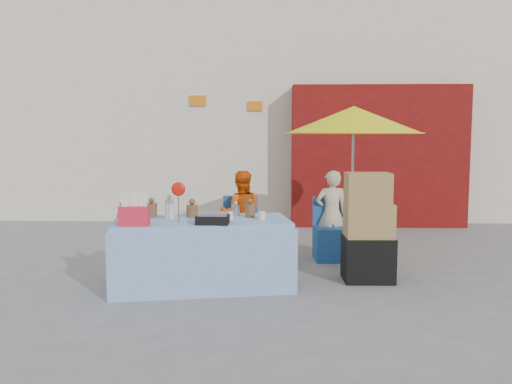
{
  "coord_description": "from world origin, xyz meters",
  "views": [
    {
      "loc": [
        0.28,
        -5.97,
        1.69
      ],
      "look_at": [
        0.05,
        0.6,
        1.0
      ],
      "focal_mm": 38.0,
      "sensor_mm": 36.0,
      "label": 1
    }
  ],
  "objects_px": {
    "chair_left": "(240,241)",
    "vendor_orange": "(241,214)",
    "umbrella": "(354,121)",
    "box_stack": "(368,231)",
    "market_table": "(201,252)",
    "chair_right": "(332,241)",
    "vendor_beige": "(332,214)"
  },
  "relations": [
    {
      "from": "vendor_orange",
      "to": "box_stack",
      "type": "bearing_deg",
      "value": 138.08
    },
    {
      "from": "market_table",
      "to": "chair_left",
      "type": "relative_size",
      "value": 2.48
    },
    {
      "from": "chair_left",
      "to": "vendor_beige",
      "type": "relative_size",
      "value": 0.7
    },
    {
      "from": "chair_left",
      "to": "vendor_beige",
      "type": "xyz_separation_m",
      "value": [
        1.25,
        0.13,
        0.35
      ]
    },
    {
      "from": "market_table",
      "to": "umbrella",
      "type": "bearing_deg",
      "value": 30.88
    },
    {
      "from": "vendor_orange",
      "to": "box_stack",
      "type": "height_order",
      "value": "box_stack"
    },
    {
      "from": "vendor_beige",
      "to": "umbrella",
      "type": "height_order",
      "value": "umbrella"
    },
    {
      "from": "chair_left",
      "to": "chair_right",
      "type": "height_order",
      "value": "same"
    },
    {
      "from": "umbrella",
      "to": "vendor_beige",
      "type": "bearing_deg",
      "value": -153.43
    },
    {
      "from": "market_table",
      "to": "umbrella",
      "type": "xyz_separation_m",
      "value": [
        1.9,
        1.66,
        1.5
      ]
    },
    {
      "from": "box_stack",
      "to": "chair_right",
      "type": "bearing_deg",
      "value": 105.87
    },
    {
      "from": "chair_left",
      "to": "chair_right",
      "type": "distance_m",
      "value": 1.25
    },
    {
      "from": "vendor_orange",
      "to": "umbrella",
      "type": "xyz_separation_m",
      "value": [
        1.55,
        0.15,
        1.29
      ]
    },
    {
      "from": "vendor_orange",
      "to": "umbrella",
      "type": "bearing_deg",
      "value": -178.84
    },
    {
      "from": "chair_left",
      "to": "vendor_orange",
      "type": "distance_m",
      "value": 0.37
    },
    {
      "from": "chair_right",
      "to": "umbrella",
      "type": "xyz_separation_m",
      "value": [
        0.3,
        0.28,
        1.64
      ]
    },
    {
      "from": "chair_right",
      "to": "vendor_beige",
      "type": "distance_m",
      "value": 0.38
    },
    {
      "from": "market_table",
      "to": "vendor_orange",
      "type": "xyz_separation_m",
      "value": [
        0.35,
        1.51,
        0.21
      ]
    },
    {
      "from": "chair_right",
      "to": "box_stack",
      "type": "xyz_separation_m",
      "value": [
        0.3,
        -1.06,
        0.33
      ]
    },
    {
      "from": "chair_left",
      "to": "umbrella",
      "type": "distance_m",
      "value": 2.27
    },
    {
      "from": "vendor_orange",
      "to": "box_stack",
      "type": "xyz_separation_m",
      "value": [
        1.55,
        -1.19,
        -0.02
      ]
    },
    {
      "from": "market_table",
      "to": "chair_right",
      "type": "bearing_deg",
      "value": 30.45
    },
    {
      "from": "vendor_orange",
      "to": "market_table",
      "type": "bearing_deg",
      "value": 72.61
    },
    {
      "from": "chair_left",
      "to": "vendor_orange",
      "type": "relative_size",
      "value": 0.71
    },
    {
      "from": "vendor_orange",
      "to": "box_stack",
      "type": "relative_size",
      "value": 0.95
    },
    {
      "from": "umbrella",
      "to": "box_stack",
      "type": "relative_size",
      "value": 1.66
    },
    {
      "from": "market_table",
      "to": "vendor_orange",
      "type": "bearing_deg",
      "value": 66.68
    },
    {
      "from": "chair_left",
      "to": "box_stack",
      "type": "bearing_deg",
      "value": -38.65
    },
    {
      "from": "chair_left",
      "to": "vendor_orange",
      "type": "xyz_separation_m",
      "value": [
        0.0,
        0.13,
        0.35
      ]
    },
    {
      "from": "chair_right",
      "to": "vendor_beige",
      "type": "bearing_deg",
      "value": 85.12
    },
    {
      "from": "chair_left",
      "to": "box_stack",
      "type": "distance_m",
      "value": 1.9
    },
    {
      "from": "chair_left",
      "to": "vendor_orange",
      "type": "bearing_deg",
      "value": 85.12
    }
  ]
}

